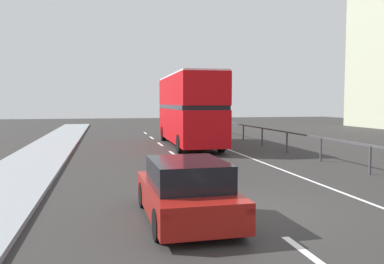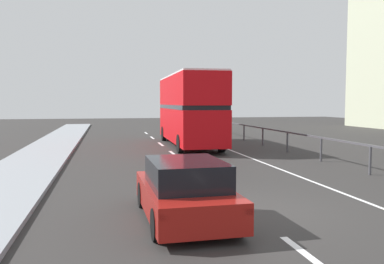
% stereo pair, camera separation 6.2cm
% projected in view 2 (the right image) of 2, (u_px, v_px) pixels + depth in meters
% --- Properties ---
extents(ground_plane, '(74.66, 120.00, 0.10)m').
position_uv_depth(ground_plane, '(248.00, 212.00, 10.07)').
color(ground_plane, '#2D2B2A').
extents(lane_paint_markings, '(3.57, 46.00, 0.01)m').
position_uv_depth(lane_paint_markings, '(232.00, 161.00, 18.45)').
color(lane_paint_markings, silver).
rests_on(lane_paint_markings, ground).
extents(bridge_side_railing, '(0.10, 42.00, 1.13)m').
position_uv_depth(bridge_side_railing, '(303.00, 138.00, 20.07)').
color(bridge_side_railing, '#46464B').
rests_on(bridge_side_railing, ground).
extents(double_decker_bus_red, '(2.73, 10.16, 4.39)m').
position_uv_depth(double_decker_bus_red, '(189.00, 108.00, 24.88)').
color(double_decker_bus_red, red).
rests_on(double_decker_bus_red, ground).
extents(hatchback_car_near, '(1.92, 4.05, 1.40)m').
position_uv_depth(hatchback_car_near, '(185.00, 191.00, 9.22)').
color(hatchback_car_near, maroon).
rests_on(hatchback_car_near, ground).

